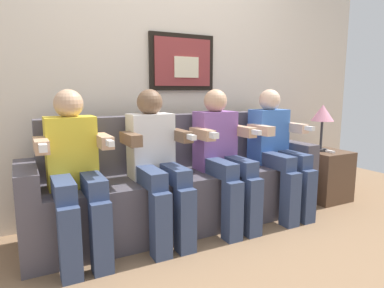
{
  "coord_description": "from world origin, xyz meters",
  "views": [
    {
      "loc": [
        -1.16,
        -2.05,
        1.11
      ],
      "look_at": [
        0.0,
        0.15,
        0.7
      ],
      "focal_mm": 31.21,
      "sensor_mm": 36.0,
      "label": 1
    }
  ],
  "objects": [
    {
      "name": "side_table_right",
      "position": [
        1.56,
        0.22,
        0.25
      ],
      "size": [
        0.4,
        0.4,
        0.5
      ],
      "color": "brown",
      "rests_on": "ground_plane"
    },
    {
      "name": "table_lamp",
      "position": [
        1.52,
        0.27,
        0.86
      ],
      "size": [
        0.22,
        0.22,
        0.46
      ],
      "color": "#333338",
      "rests_on": "side_table_right"
    },
    {
      "name": "back_wall_assembly",
      "position": [
        0.01,
        0.76,
        1.3
      ],
      "size": [
        4.82,
        0.1,
        2.6
      ],
      "color": "beige",
      "rests_on": "ground_plane"
    },
    {
      "name": "ground_plane",
      "position": [
        0.0,
        0.0,
        0.0
      ],
      "size": [
        6.26,
        6.26,
        0.0
      ],
      "primitive_type": "plane",
      "color": "#8C6B4C"
    },
    {
      "name": "person_rightmost",
      "position": [
        0.85,
        0.16,
        0.61
      ],
      "size": [
        0.46,
        0.56,
        1.11
      ],
      "color": "#3F72CC",
      "rests_on": "ground_plane"
    },
    {
      "name": "couch",
      "position": [
        0.0,
        0.33,
        0.31
      ],
      "size": [
        2.42,
        0.58,
        0.9
      ],
      "color": "#514C56",
      "rests_on": "ground_plane"
    },
    {
      "name": "person_right_center",
      "position": [
        0.28,
        0.16,
        0.61
      ],
      "size": [
        0.46,
        0.56,
        1.11
      ],
      "color": "#8C59A5",
      "rests_on": "ground_plane"
    },
    {
      "name": "person_left_center",
      "position": [
        -0.28,
        0.16,
        0.61
      ],
      "size": [
        0.46,
        0.56,
        1.11
      ],
      "color": "white",
      "rests_on": "ground_plane"
    },
    {
      "name": "spare_remote_on_table",
      "position": [
        1.53,
        0.17,
        0.51
      ],
      "size": [
        0.04,
        0.13,
        0.02
      ],
      "primitive_type": "cube",
      "color": "white",
      "rests_on": "side_table_right"
    },
    {
      "name": "person_leftmost",
      "position": [
        -0.85,
        0.16,
        0.61
      ],
      "size": [
        0.46,
        0.56,
        1.11
      ],
      "color": "yellow",
      "rests_on": "ground_plane"
    }
  ]
}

